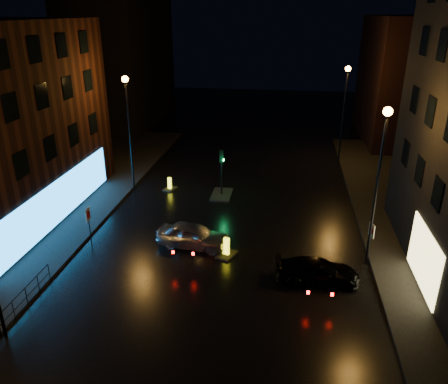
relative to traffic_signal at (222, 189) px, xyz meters
The scene contains 15 objects.
ground 14.06m from the traffic_signal, 85.10° to the right, with size 120.00×120.00×0.00m, color black.
pavement_left 14.14m from the traffic_signal, 154.89° to the right, with size 12.00×44.00×0.15m, color black.
building_far_left 26.50m from the traffic_signal, 125.18° to the left, with size 8.00×16.00×14.00m, color black.
building_far_right 24.83m from the traffic_signal, 48.01° to the left, with size 8.00×14.00×12.00m, color black.
street_lamp_lfar 8.32m from the traffic_signal, behind, with size 0.44×0.44×8.37m.
street_lamp_rnear 13.06m from the traffic_signal, 41.63° to the right, with size 0.44×0.44×8.37m.
street_lamp_rfar 13.06m from the traffic_signal, 41.63° to the left, with size 0.44×0.44×8.37m.
traffic_signal is the anchor object (origin of this frame).
guard_railing 16.47m from the traffic_signal, 114.39° to the right, with size 0.05×6.04×1.00m.
silver_hatchback 7.59m from the traffic_signal, 93.61° to the right, with size 1.65×4.09×1.39m, color #B9BBC2.
dark_sedan 11.92m from the traffic_signal, 58.06° to the right, with size 1.67×4.11×1.19m, color black.
bollard_near 8.45m from the traffic_signal, 79.55° to the right, with size 1.21×1.45×1.08m.
bollard_far 4.06m from the traffic_signal, behind, with size 0.98×1.23×0.95m.
road_sign_left 10.45m from the traffic_signal, 127.42° to the right, with size 0.10×0.56×2.29m.
road_sign_right 12.05m from the traffic_signal, 40.68° to the right, with size 0.21×0.54×2.27m.
Camera 1 is at (3.22, -14.88, 12.49)m, focal length 35.00 mm.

